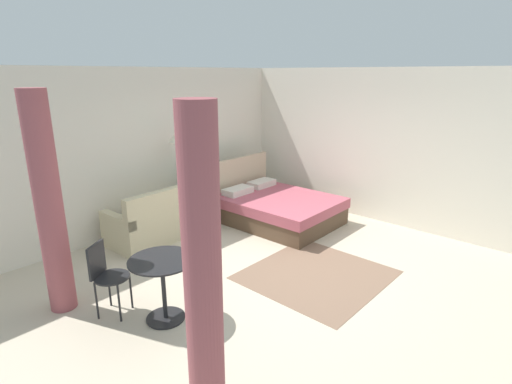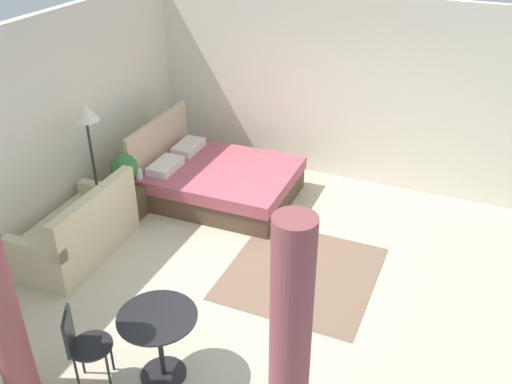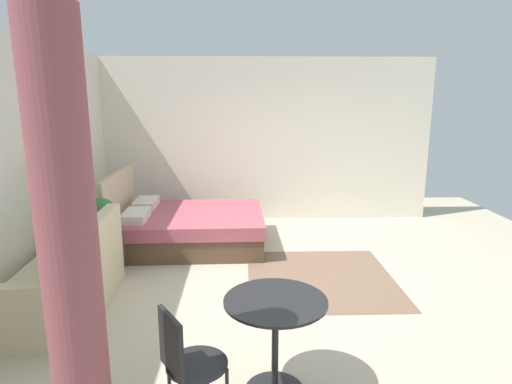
# 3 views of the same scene
# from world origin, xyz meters

# --- Properties ---
(ground_plane) EXTENTS (8.62, 8.72, 0.02)m
(ground_plane) POSITION_xyz_m (0.00, 0.00, -0.01)
(ground_plane) COLOR beige
(wall_back) EXTENTS (8.62, 0.12, 2.81)m
(wall_back) POSITION_xyz_m (0.00, 2.86, 1.41)
(wall_back) COLOR silver
(wall_back) RESTS_ON ground
(wall_right) EXTENTS (0.12, 5.72, 2.81)m
(wall_right) POSITION_xyz_m (2.81, 0.00, 1.41)
(wall_right) COLOR silver
(wall_right) RESTS_ON ground
(area_rug) EXTENTS (1.82, 1.75, 0.01)m
(area_rug) POSITION_xyz_m (0.15, -0.51, 0.00)
(area_rug) COLOR #7F604C
(area_rug) RESTS_ON ground
(bed) EXTENTS (1.69, 2.14, 1.10)m
(bed) POSITION_xyz_m (1.41, 1.26, 0.28)
(bed) COLOR brown
(bed) RESTS_ON ground
(couch) EXTENTS (1.61, 0.89, 0.93)m
(couch) POSITION_xyz_m (-0.57, 2.20, 0.31)
(couch) COLOR beige
(couch) RESTS_ON ground
(nightstand) EXTENTS (0.41, 0.35, 0.45)m
(nightstand) POSITION_xyz_m (0.54, 2.13, 0.23)
(nightstand) COLOR brown
(nightstand) RESTS_ON ground
(potted_plant) EXTENTS (0.37, 0.37, 0.49)m
(potted_plant) POSITION_xyz_m (0.44, 2.17, 0.74)
(potted_plant) COLOR tan
(potted_plant) RESTS_ON nightstand
(vase) EXTENTS (0.10, 0.10, 0.18)m
(vase) POSITION_xyz_m (0.66, 2.10, 0.54)
(vase) COLOR silver
(vase) RESTS_ON nightstand
(floor_lamp) EXTENTS (0.34, 0.34, 1.78)m
(floor_lamp) POSITION_xyz_m (0.06, 2.35, 1.52)
(floor_lamp) COLOR #2D2D33
(floor_lamp) RESTS_ON ground
(balcony_table) EXTENTS (0.74, 0.74, 0.75)m
(balcony_table) POSITION_xyz_m (-1.89, 0.20, 0.53)
(balcony_table) COLOR black
(balcony_table) RESTS_ON ground
(cafe_chair_near_window) EXTENTS (0.55, 0.55, 0.87)m
(cafe_chair_near_window) POSITION_xyz_m (-2.26, 0.79, 0.53)
(cafe_chair_near_window) COLOR black
(cafe_chair_near_window) RESTS_ON ground
(curtain_left) EXTENTS (0.27, 0.27, 2.57)m
(curtain_left) POSITION_xyz_m (-2.56, -1.31, 1.29)
(curtain_left) COLOR #994C51
(curtain_left) RESTS_ON ground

